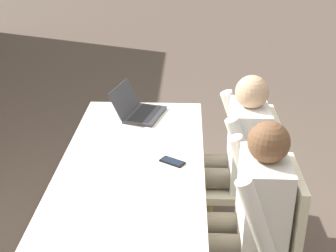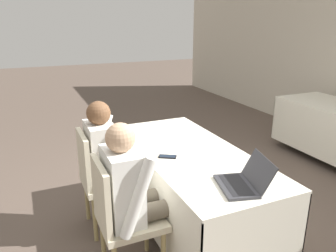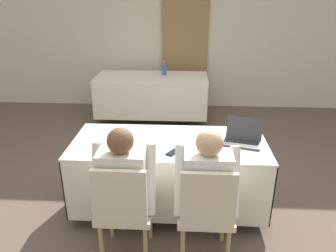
{
  "view_description": "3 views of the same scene",
  "coord_description": "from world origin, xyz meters",
  "px_view_note": "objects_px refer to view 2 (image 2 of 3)",
  "views": [
    {
      "loc": [
        -2.27,
        -0.3,
        2.07
      ],
      "look_at": [
        0.0,
        -0.21,
        1.0
      ],
      "focal_mm": 50.0,
      "sensor_mm": 36.0,
      "label": 1
    },
    {
      "loc": [
        2.28,
        -1.22,
        1.81
      ],
      "look_at": [
        0.0,
        -0.21,
        1.0
      ],
      "focal_mm": 35.0,
      "sensor_mm": 36.0,
      "label": 2
    },
    {
      "loc": [
        0.14,
        -2.82,
        2.1
      ],
      "look_at": [
        0.0,
        -0.21,
        1.0
      ],
      "focal_mm": 35.0,
      "sensor_mm": 36.0,
      "label": 3
    }
  ],
  "objects_px": {
    "laptop": "(243,181)",
    "chair_near_right": "(120,214)",
    "cell_phone": "(168,157)",
    "person_checkered_shirt": "(110,157)",
    "chair_near_left": "(100,176)",
    "person_white_shirt": "(134,191)"
  },
  "relations": [
    {
      "from": "cell_phone",
      "to": "chair_near_right",
      "type": "bearing_deg",
      "value": -28.24
    },
    {
      "from": "chair_near_right",
      "to": "laptop",
      "type": "bearing_deg",
      "value": -116.89
    },
    {
      "from": "chair_near_right",
      "to": "cell_phone",
      "type": "bearing_deg",
      "value": -60.05
    },
    {
      "from": "chair_near_left",
      "to": "chair_near_right",
      "type": "relative_size",
      "value": 1.0
    },
    {
      "from": "laptop",
      "to": "person_white_shirt",
      "type": "relative_size",
      "value": 0.34
    },
    {
      "from": "chair_near_right",
      "to": "person_white_shirt",
      "type": "bearing_deg",
      "value": -90.0
    },
    {
      "from": "cell_phone",
      "to": "chair_near_left",
      "type": "relative_size",
      "value": 0.17
    },
    {
      "from": "person_white_shirt",
      "to": "person_checkered_shirt",
      "type": "bearing_deg",
      "value": 0.0
    },
    {
      "from": "chair_near_right",
      "to": "person_checkered_shirt",
      "type": "xyz_separation_m",
      "value": [
        -0.65,
        0.1,
        0.16
      ]
    },
    {
      "from": "cell_phone",
      "to": "chair_near_left",
      "type": "distance_m",
      "value": 0.65
    },
    {
      "from": "laptop",
      "to": "chair_near_right",
      "type": "distance_m",
      "value": 0.87
    },
    {
      "from": "cell_phone",
      "to": "chair_near_left",
      "type": "bearing_deg",
      "value": -95.21
    },
    {
      "from": "laptop",
      "to": "chair_near_left",
      "type": "distance_m",
      "value": 1.29
    },
    {
      "from": "cell_phone",
      "to": "person_checkered_shirt",
      "type": "xyz_separation_m",
      "value": [
        -0.37,
        -0.38,
        -0.08
      ]
    },
    {
      "from": "chair_near_right",
      "to": "person_checkered_shirt",
      "type": "bearing_deg",
      "value": -9.15
    },
    {
      "from": "cell_phone",
      "to": "person_white_shirt",
      "type": "distance_m",
      "value": 0.48
    },
    {
      "from": "cell_phone",
      "to": "person_white_shirt",
      "type": "xyz_separation_m",
      "value": [
        0.28,
        -0.38,
        -0.08
      ]
    },
    {
      "from": "chair_near_left",
      "to": "person_checkered_shirt",
      "type": "xyz_separation_m",
      "value": [
        0.0,
        0.1,
        0.16
      ]
    },
    {
      "from": "laptop",
      "to": "cell_phone",
      "type": "relative_size",
      "value": 2.59
    },
    {
      "from": "chair_near_right",
      "to": "person_checkered_shirt",
      "type": "relative_size",
      "value": 0.78
    },
    {
      "from": "laptop",
      "to": "person_checkered_shirt",
      "type": "bearing_deg",
      "value": -133.31
    },
    {
      "from": "cell_phone",
      "to": "chair_near_right",
      "type": "relative_size",
      "value": 0.17
    }
  ]
}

